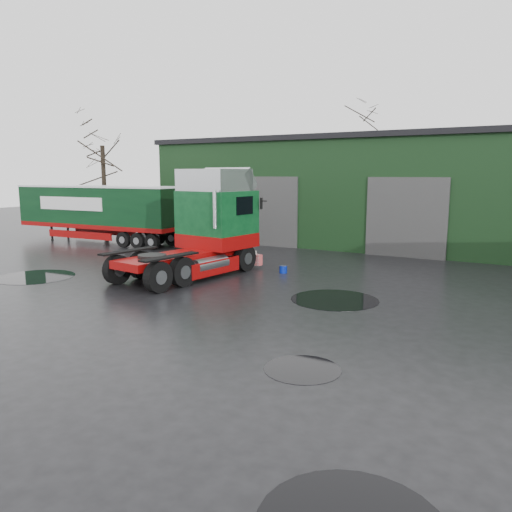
{
  "coord_description": "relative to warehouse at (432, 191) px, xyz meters",
  "views": [
    {
      "loc": [
        8.09,
        -11.27,
        4.2
      ],
      "look_at": [
        0.51,
        1.67,
        1.7
      ],
      "focal_mm": 35.0,
      "sensor_mm": 36.0,
      "label": 1
    }
  ],
  "objects": [
    {
      "name": "ground",
      "position": [
        -2.0,
        -20.0,
        -3.16
      ],
      "size": [
        100.0,
        100.0,
        0.0
      ],
      "primitive_type": "plane",
      "color": "black"
    },
    {
      "name": "warehouse",
      "position": [
        0.0,
        0.0,
        0.0
      ],
      "size": [
        32.4,
        12.4,
        6.3
      ],
      "color": "black",
      "rests_on": "ground"
    },
    {
      "name": "hero_tractor",
      "position": [
        -6.5,
        -15.5,
        -0.95
      ],
      "size": [
        3.85,
        7.43,
        4.42
      ],
      "primitive_type": null,
      "rotation": [
        0.0,
        0.0,
        -0.12
      ],
      "color": "#0B431D",
      "rests_on": "ground"
    },
    {
      "name": "trailer_left",
      "position": [
        -17.48,
        -10.0,
        -1.41
      ],
      "size": [
        11.36,
        3.06,
        3.49
      ],
      "primitive_type": null,
      "rotation": [
        0.0,
        0.0,
        1.64
      ],
      "color": "silver",
      "rests_on": "ground"
    },
    {
      "name": "wash_bucket",
      "position": [
        -3.43,
        -12.72,
        -3.0
      ],
      "size": [
        0.37,
        0.37,
        0.3
      ],
      "primitive_type": "cylinder",
      "rotation": [
        0.0,
        0.0,
        -0.15
      ],
      "color": "#071D9A",
      "rests_on": "ground"
    },
    {
      "name": "tree_left",
      "position": [
        -19.0,
        -8.0,
        1.09
      ],
      "size": [
        4.4,
        4.4,
        8.5
      ],
      "primitive_type": null,
      "color": "black",
      "rests_on": "ground"
    },
    {
      "name": "tree_back_a",
      "position": [
        -8.0,
        10.0,
        1.59
      ],
      "size": [
        4.4,
        4.4,
        9.5
      ],
      "primitive_type": null,
      "color": "black",
      "rests_on": "ground"
    },
    {
      "name": "puddle_1",
      "position": [
        0.15,
        -15.9,
        -3.15
      ],
      "size": [
        2.95,
        2.95,
        0.01
      ],
      "primitive_type": "cylinder",
      "color": "black",
      "rests_on": "ground"
    },
    {
      "name": "puddle_2",
      "position": [
        -11.81,
        -18.59,
        -3.15
      ],
      "size": [
        3.1,
        3.1,
        0.01
      ],
      "primitive_type": "cylinder",
      "color": "black",
      "rests_on": "ground"
    },
    {
      "name": "puddle_4",
      "position": [
        1.78,
        -21.92,
        -3.15
      ],
      "size": [
        1.69,
        1.69,
        0.01
      ],
      "primitive_type": "cylinder",
      "color": "black",
      "rests_on": "ground"
    }
  ]
}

